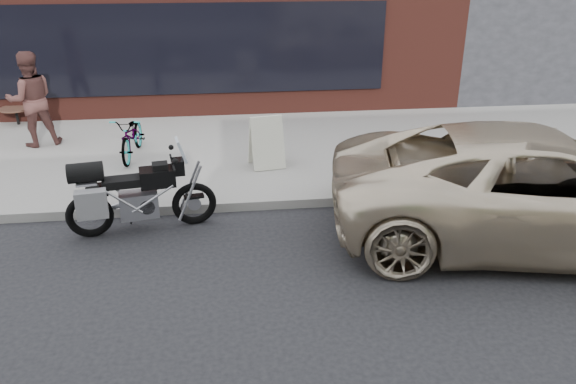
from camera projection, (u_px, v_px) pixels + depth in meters
near_sidewalk at (263, 144)px, 11.59m from camera, size 44.00×6.00×0.15m
storefront at (177, 3)px, 16.84m from camera, size 14.00×10.07×4.50m
motorcycle at (131, 195)px, 7.99m from camera, size 2.13×0.90×1.35m
minivan at (541, 188)px, 7.69m from camera, size 6.13×3.73×1.59m
bicycle_front at (132, 136)px, 10.54m from camera, size 0.66×1.60×0.82m
sandwich_sign at (266, 141)px, 10.08m from camera, size 0.67×0.63×0.93m
cafe_table at (16, 109)px, 12.48m from camera, size 0.67×0.67×0.39m
cafe_patron_left at (31, 99)px, 10.96m from camera, size 1.10×0.99×1.86m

